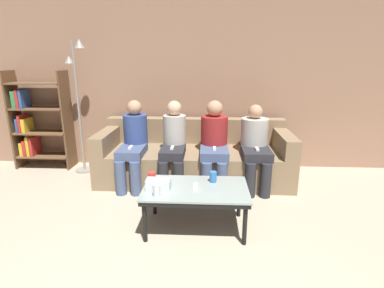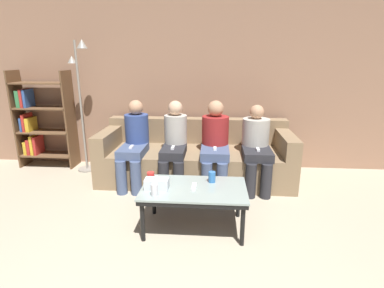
% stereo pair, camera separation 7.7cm
% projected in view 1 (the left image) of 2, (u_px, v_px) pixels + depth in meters
% --- Properties ---
extents(wall_back, '(12.00, 0.06, 2.60)m').
position_uv_depth(wall_back, '(197.00, 79.00, 4.33)').
color(wall_back, '#9E755B').
rests_on(wall_back, ground_plane).
extents(couch, '(2.52, 0.94, 0.77)m').
position_uv_depth(couch, '(195.00, 158.00, 4.08)').
color(couch, '#897051').
rests_on(couch, ground_plane).
extents(coffee_table, '(0.98, 0.60, 0.42)m').
position_uv_depth(coffee_table, '(196.00, 192.00, 2.82)').
color(coffee_table, '#8C9E99').
rests_on(coffee_table, ground_plane).
extents(cup_near_left, '(0.07, 0.07, 0.11)m').
position_uv_depth(cup_near_left, '(152.00, 178.00, 2.88)').
color(cup_near_left, red).
rests_on(cup_near_left, coffee_table).
extents(cup_near_right, '(0.07, 0.07, 0.11)m').
position_uv_depth(cup_near_right, '(213.00, 177.00, 2.92)').
color(cup_near_right, '#3372BF').
rests_on(cup_near_right, coffee_table).
extents(cup_far_center, '(0.07, 0.07, 0.11)m').
position_uv_depth(cup_far_center, '(157.00, 190.00, 2.62)').
color(cup_far_center, silver).
rests_on(cup_far_center, coffee_table).
extents(tissue_box, '(0.22, 0.12, 0.13)m').
position_uv_depth(tissue_box, '(158.00, 184.00, 2.75)').
color(tissue_box, silver).
rests_on(tissue_box, coffee_table).
extents(game_remote, '(0.04, 0.15, 0.02)m').
position_uv_depth(game_remote, '(196.00, 187.00, 2.80)').
color(game_remote, white).
rests_on(game_remote, coffee_table).
extents(bookshelf, '(0.81, 0.32, 1.43)m').
position_uv_depth(bookshelf, '(35.00, 122.00, 4.40)').
color(bookshelf, brown).
rests_on(bookshelf, ground_plane).
extents(standing_lamp, '(0.31, 0.26, 1.84)m').
position_uv_depth(standing_lamp, '(78.00, 93.00, 4.10)').
color(standing_lamp, gray).
rests_on(standing_lamp, ground_plane).
extents(seated_person_left_end, '(0.31, 0.70, 1.08)m').
position_uv_depth(seated_person_left_end, '(134.00, 141.00, 3.82)').
color(seated_person_left_end, '#47567A').
rests_on(seated_person_left_end, ground_plane).
extents(seated_person_mid_left, '(0.31, 0.68, 1.08)m').
position_uv_depth(seated_person_mid_left, '(174.00, 142.00, 3.79)').
color(seated_person_mid_left, '#28282D').
rests_on(seated_person_mid_left, ground_plane).
extents(seated_person_mid_right, '(0.34, 0.71, 1.08)m').
position_uv_depth(seated_person_mid_right, '(214.00, 141.00, 3.78)').
color(seated_person_mid_right, '#47567A').
rests_on(seated_person_mid_right, ground_plane).
extents(seated_person_right_end, '(0.34, 0.70, 1.03)m').
position_uv_depth(seated_person_right_end, '(255.00, 144.00, 3.76)').
color(seated_person_right_end, '#28282D').
rests_on(seated_person_right_end, ground_plane).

